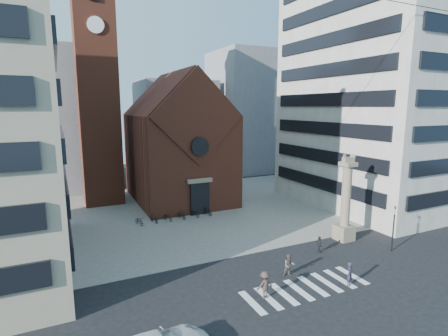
% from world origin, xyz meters
% --- Properties ---
extents(ground, '(120.00, 120.00, 0.00)m').
position_xyz_m(ground, '(0.00, 0.00, 0.00)').
color(ground, black).
rests_on(ground, ground).
extents(piazza, '(46.00, 30.00, 0.05)m').
position_xyz_m(piazza, '(0.00, 19.00, 0.03)').
color(piazza, '#9B958D').
rests_on(piazza, ground).
extents(zebra_crossing, '(10.20, 3.20, 0.01)m').
position_xyz_m(zebra_crossing, '(0.55, -3.00, 0.01)').
color(zebra_crossing, white).
rests_on(zebra_crossing, ground).
extents(church, '(12.00, 16.65, 18.00)m').
position_xyz_m(church, '(0.00, 25.04, 7.98)').
color(church, brown).
rests_on(church, ground).
extents(campanile, '(5.50, 5.50, 31.20)m').
position_xyz_m(campanile, '(-10.00, 28.00, 15.74)').
color(campanile, brown).
rests_on(campanile, ground).
extents(building_right, '(18.00, 22.00, 32.00)m').
position_xyz_m(building_right, '(24.00, 12.00, 16.00)').
color(building_right, beige).
rests_on(building_right, ground).
extents(bg_block_left, '(16.00, 14.00, 22.00)m').
position_xyz_m(bg_block_left, '(-20.00, 40.00, 11.00)').
color(bg_block_left, gray).
rests_on(bg_block_left, ground).
extents(bg_block_mid, '(14.00, 12.00, 18.00)m').
position_xyz_m(bg_block_mid, '(6.00, 45.00, 9.00)').
color(bg_block_mid, gray).
rests_on(bg_block_mid, ground).
extents(bg_block_right, '(16.00, 14.00, 24.00)m').
position_xyz_m(bg_block_right, '(22.00, 42.00, 12.00)').
color(bg_block_right, gray).
rests_on(bg_block_right, ground).
extents(lion_column, '(1.63, 1.60, 8.68)m').
position_xyz_m(lion_column, '(10.01, 3.00, 3.46)').
color(lion_column, gray).
rests_on(lion_column, ground).
extents(traffic_light, '(0.13, 0.16, 4.30)m').
position_xyz_m(traffic_light, '(12.00, -1.00, 2.29)').
color(traffic_light, black).
rests_on(traffic_light, ground).
extents(pedestrian_0, '(0.79, 0.70, 1.82)m').
position_xyz_m(pedestrian_0, '(3.73, -4.08, 0.91)').
color(pedestrian_0, '#2C2737').
rests_on(pedestrian_0, ground).
extents(pedestrian_1, '(1.04, 0.92, 1.80)m').
position_xyz_m(pedestrian_1, '(0.53, -0.90, 0.90)').
color(pedestrian_1, '#564C44').
rests_on(pedestrian_1, ground).
extents(pedestrian_2, '(0.63, 0.98, 1.55)m').
position_xyz_m(pedestrian_2, '(5.68, 1.59, 0.77)').
color(pedestrian_2, '#23252A').
rests_on(pedestrian_2, ground).
extents(pedestrian_3, '(1.26, 0.73, 1.93)m').
position_xyz_m(pedestrian_3, '(-2.90, -2.81, 0.97)').
color(pedestrian_3, '#432F2C').
rests_on(pedestrian_3, ground).
extents(scooter_0, '(1.07, 1.87, 0.93)m').
position_xyz_m(scooter_0, '(-7.61, 16.10, 0.51)').
color(scooter_0, black).
rests_on(scooter_0, piazza).
extents(scooter_1, '(0.93, 1.78, 1.03)m').
position_xyz_m(scooter_1, '(-5.95, 16.10, 0.57)').
color(scooter_1, black).
rests_on(scooter_1, piazza).
extents(scooter_2, '(1.07, 1.87, 0.93)m').
position_xyz_m(scooter_2, '(-4.29, 16.10, 0.51)').
color(scooter_2, black).
rests_on(scooter_2, piazza).
extents(scooter_3, '(0.93, 1.78, 1.03)m').
position_xyz_m(scooter_3, '(-2.62, 16.10, 0.57)').
color(scooter_3, black).
rests_on(scooter_3, piazza).
extents(scooter_4, '(1.07, 1.87, 0.93)m').
position_xyz_m(scooter_4, '(-0.96, 16.10, 0.51)').
color(scooter_4, black).
rests_on(scooter_4, piazza).
extents(scooter_5, '(0.93, 1.78, 1.03)m').
position_xyz_m(scooter_5, '(0.70, 16.10, 0.57)').
color(scooter_5, black).
rests_on(scooter_5, piazza).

